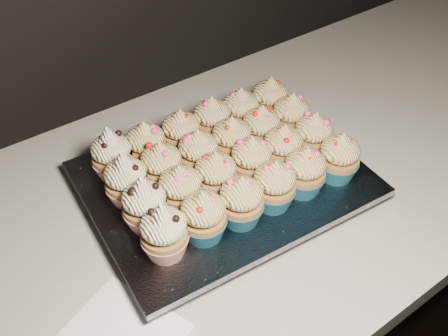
# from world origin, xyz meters

# --- Properties ---
(worktop) EXTENTS (2.44, 0.64, 0.04)m
(worktop) POSITION_xyz_m (0.00, 1.70, 0.88)
(worktop) COLOR beige
(worktop) RESTS_ON cabinet
(baking_tray) EXTENTS (0.40, 0.32, 0.02)m
(baking_tray) POSITION_xyz_m (0.08, 1.69, 0.91)
(baking_tray) COLOR black
(baking_tray) RESTS_ON worktop
(foil_lining) EXTENTS (0.44, 0.35, 0.01)m
(foil_lining) POSITION_xyz_m (0.08, 1.69, 0.93)
(foil_lining) COLOR silver
(foil_lining) RESTS_ON baking_tray
(cupcake_0) EXTENTS (0.06, 0.06, 0.10)m
(cupcake_0) POSITION_xyz_m (-0.07, 1.61, 0.97)
(cupcake_0) COLOR #B02318
(cupcake_0) RESTS_ON foil_lining
(cupcake_1) EXTENTS (0.06, 0.06, 0.08)m
(cupcake_1) POSITION_xyz_m (-0.01, 1.61, 0.97)
(cupcake_1) COLOR #185C74
(cupcake_1) RESTS_ON foil_lining
(cupcake_2) EXTENTS (0.06, 0.06, 0.08)m
(cupcake_2) POSITION_xyz_m (0.05, 1.60, 0.97)
(cupcake_2) COLOR #185C74
(cupcake_2) RESTS_ON foil_lining
(cupcake_3) EXTENTS (0.06, 0.06, 0.08)m
(cupcake_3) POSITION_xyz_m (0.10, 1.60, 0.97)
(cupcake_3) COLOR #185C74
(cupcake_3) RESTS_ON foil_lining
(cupcake_4) EXTENTS (0.06, 0.06, 0.08)m
(cupcake_4) POSITION_xyz_m (0.16, 1.60, 0.97)
(cupcake_4) COLOR #185C74
(cupcake_4) RESTS_ON foil_lining
(cupcake_5) EXTENTS (0.06, 0.06, 0.08)m
(cupcake_5) POSITION_xyz_m (0.22, 1.59, 0.97)
(cupcake_5) COLOR #185C74
(cupcake_5) RESTS_ON foil_lining
(cupcake_6) EXTENTS (0.06, 0.06, 0.10)m
(cupcake_6) POSITION_xyz_m (-0.06, 1.67, 0.97)
(cupcake_6) COLOR #B02318
(cupcake_6) RESTS_ON foil_lining
(cupcake_7) EXTENTS (0.06, 0.06, 0.08)m
(cupcake_7) POSITION_xyz_m (-0.01, 1.67, 0.97)
(cupcake_7) COLOR #185C74
(cupcake_7) RESTS_ON foil_lining
(cupcake_8) EXTENTS (0.06, 0.06, 0.08)m
(cupcake_8) POSITION_xyz_m (0.05, 1.66, 0.97)
(cupcake_8) COLOR #185C74
(cupcake_8) RESTS_ON foil_lining
(cupcake_9) EXTENTS (0.06, 0.06, 0.08)m
(cupcake_9) POSITION_xyz_m (0.11, 1.66, 0.97)
(cupcake_9) COLOR #185C74
(cupcake_9) RESTS_ON foil_lining
(cupcake_10) EXTENTS (0.06, 0.06, 0.08)m
(cupcake_10) POSITION_xyz_m (0.17, 1.65, 0.97)
(cupcake_10) COLOR #185C74
(cupcake_10) RESTS_ON foil_lining
(cupcake_11) EXTENTS (0.06, 0.06, 0.08)m
(cupcake_11) POSITION_xyz_m (0.23, 1.65, 0.97)
(cupcake_11) COLOR #185C74
(cupcake_11) RESTS_ON foil_lining
(cupcake_12) EXTENTS (0.06, 0.06, 0.10)m
(cupcake_12) POSITION_xyz_m (-0.06, 1.73, 0.97)
(cupcake_12) COLOR #B02318
(cupcake_12) RESTS_ON foil_lining
(cupcake_13) EXTENTS (0.06, 0.06, 0.08)m
(cupcake_13) POSITION_xyz_m (-0.00, 1.73, 0.97)
(cupcake_13) COLOR #185C74
(cupcake_13) RESTS_ON foil_lining
(cupcake_14) EXTENTS (0.06, 0.06, 0.08)m
(cupcake_14) POSITION_xyz_m (0.06, 1.72, 0.97)
(cupcake_14) COLOR #185C74
(cupcake_14) RESTS_ON foil_lining
(cupcake_15) EXTENTS (0.06, 0.06, 0.08)m
(cupcake_15) POSITION_xyz_m (0.11, 1.71, 0.97)
(cupcake_15) COLOR #185C74
(cupcake_15) RESTS_ON foil_lining
(cupcake_16) EXTENTS (0.06, 0.06, 0.08)m
(cupcake_16) POSITION_xyz_m (0.17, 1.71, 0.97)
(cupcake_16) COLOR #185C74
(cupcake_16) RESTS_ON foil_lining
(cupcake_17) EXTENTS (0.06, 0.06, 0.08)m
(cupcake_17) POSITION_xyz_m (0.23, 1.71, 0.97)
(cupcake_17) COLOR #185C74
(cupcake_17) RESTS_ON foil_lining
(cupcake_18) EXTENTS (0.06, 0.06, 0.10)m
(cupcake_18) POSITION_xyz_m (-0.05, 1.79, 0.97)
(cupcake_18) COLOR #B02318
(cupcake_18) RESTS_ON foil_lining
(cupcake_19) EXTENTS (0.06, 0.06, 0.08)m
(cupcake_19) POSITION_xyz_m (0.00, 1.78, 0.97)
(cupcake_19) COLOR #185C74
(cupcake_19) RESTS_ON foil_lining
(cupcake_20) EXTENTS (0.06, 0.06, 0.08)m
(cupcake_20) POSITION_xyz_m (0.06, 1.78, 0.97)
(cupcake_20) COLOR #185C74
(cupcake_20) RESTS_ON foil_lining
(cupcake_21) EXTENTS (0.06, 0.06, 0.08)m
(cupcake_21) POSITION_xyz_m (0.12, 1.77, 0.97)
(cupcake_21) COLOR #185C74
(cupcake_21) RESTS_ON foil_lining
(cupcake_22) EXTENTS (0.06, 0.06, 0.08)m
(cupcake_22) POSITION_xyz_m (0.17, 1.77, 0.97)
(cupcake_22) COLOR #185C74
(cupcake_22) RESTS_ON foil_lining
(cupcake_23) EXTENTS (0.06, 0.06, 0.08)m
(cupcake_23) POSITION_xyz_m (0.23, 1.76, 0.97)
(cupcake_23) COLOR #185C74
(cupcake_23) RESTS_ON foil_lining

